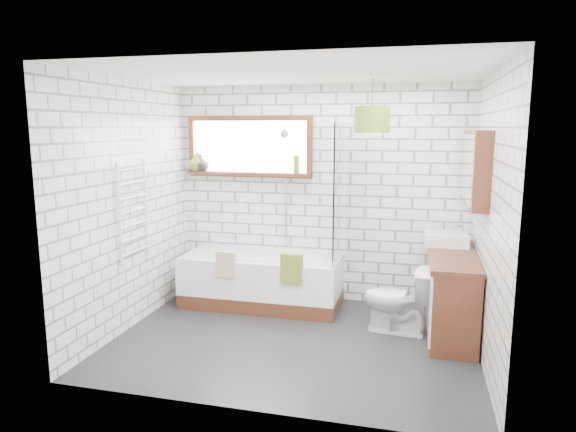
% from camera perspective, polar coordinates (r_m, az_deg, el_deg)
% --- Properties ---
extents(floor, '(3.40, 2.60, 0.01)m').
position_cam_1_polar(floor, '(5.10, 0.64, -13.63)').
color(floor, black).
rests_on(floor, ground).
extents(ceiling, '(3.40, 2.60, 0.01)m').
position_cam_1_polar(ceiling, '(4.70, 0.70, 15.69)').
color(ceiling, white).
rests_on(ceiling, ground).
extents(wall_back, '(3.40, 0.01, 2.50)m').
position_cam_1_polar(wall_back, '(6.00, 3.57, 2.39)').
color(wall_back, white).
rests_on(wall_back, ground).
extents(wall_front, '(3.40, 0.01, 2.50)m').
position_cam_1_polar(wall_front, '(3.51, -4.32, -2.95)').
color(wall_front, white).
rests_on(wall_front, ground).
extents(wall_left, '(0.01, 2.60, 2.50)m').
position_cam_1_polar(wall_left, '(5.39, -17.24, 1.12)').
color(wall_left, white).
rests_on(wall_left, ground).
extents(wall_right, '(0.01, 2.60, 2.50)m').
position_cam_1_polar(wall_right, '(4.66, 21.53, -0.44)').
color(wall_right, white).
rests_on(wall_right, ground).
extents(window, '(1.52, 0.16, 0.68)m').
position_cam_1_polar(window, '(6.13, -4.36, 7.69)').
color(window, '#3C1C10').
rests_on(window, wall_back).
extents(towel_radiator, '(0.06, 0.52, 1.00)m').
position_cam_1_polar(towel_radiator, '(5.38, -16.80, 0.58)').
color(towel_radiator, white).
rests_on(towel_radiator, wall_left).
extents(mirror_cabinet, '(0.16, 1.20, 0.70)m').
position_cam_1_polar(mirror_cabinet, '(5.19, 20.05, 5.09)').
color(mirror_cabinet, '#3C1C10').
rests_on(mirror_cabinet, wall_right).
extents(shower_riser, '(0.02, 0.02, 1.30)m').
position_cam_1_polar(shower_riser, '(6.03, -0.24, 3.40)').
color(shower_riser, silver).
rests_on(shower_riser, wall_back).
extents(bathtub, '(1.79, 0.79, 0.58)m').
position_cam_1_polar(bathtub, '(5.97, -2.89, -7.10)').
color(bathtub, white).
rests_on(bathtub, floor).
extents(shower_screen, '(0.02, 0.72, 1.50)m').
position_cam_1_polar(shower_screen, '(5.56, 5.69, 2.59)').
color(shower_screen, white).
rests_on(shower_screen, bathtub).
extents(towel_green, '(0.23, 0.06, 0.32)m').
position_cam_1_polar(towel_green, '(5.41, 0.40, -5.89)').
color(towel_green, '#5D6F21').
rests_on(towel_green, bathtub).
extents(towel_beige, '(0.22, 0.05, 0.28)m').
position_cam_1_polar(towel_beige, '(5.62, -6.90, -5.35)').
color(towel_beige, '#C1B286').
rests_on(towel_beige, bathtub).
extents(vanity, '(0.45, 1.40, 0.80)m').
position_cam_1_polar(vanity, '(5.41, 17.73, -8.15)').
color(vanity, '#3C1C10').
rests_on(vanity, floor).
extents(basin, '(0.44, 0.39, 0.13)m').
position_cam_1_polar(basin, '(5.66, 17.14, -2.47)').
color(basin, white).
rests_on(basin, vanity).
extents(tap, '(0.03, 0.03, 0.17)m').
position_cam_1_polar(tap, '(5.65, 18.80, -1.84)').
color(tap, silver).
rests_on(tap, vanity).
extents(toilet, '(0.45, 0.70, 0.67)m').
position_cam_1_polar(toilet, '(5.27, 12.02, -9.07)').
color(toilet, white).
rests_on(toilet, floor).
extents(vase_olive, '(0.25, 0.25, 0.23)m').
position_cam_1_polar(vase_olive, '(6.35, -10.02, 5.78)').
color(vase_olive, olive).
rests_on(vase_olive, window).
extents(vase_dark, '(0.26, 0.26, 0.21)m').
position_cam_1_polar(vase_dark, '(6.33, -9.69, 5.69)').
color(vase_dark, black).
rests_on(vase_dark, window).
extents(bottle, '(0.07, 0.07, 0.20)m').
position_cam_1_polar(bottle, '(5.95, 0.93, 5.55)').
color(bottle, olive).
rests_on(bottle, window).
extents(pendant, '(0.35, 0.35, 0.26)m').
position_cam_1_polar(pendant, '(5.20, 9.31, 10.53)').
color(pendant, '#5D6F21').
rests_on(pendant, ceiling).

